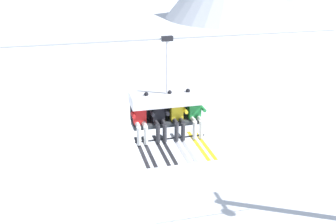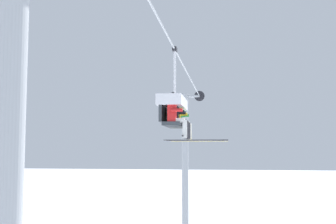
{
  "view_description": "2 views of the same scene",
  "coord_description": "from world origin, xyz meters",
  "views": [
    {
      "loc": [
        -3.38,
        -10.65,
        10.52
      ],
      "look_at": [
        -0.89,
        -0.81,
        6.47
      ],
      "focal_mm": 45.0,
      "sensor_mm": 36.0,
      "label": 1
    },
    {
      "loc": [
        -12.81,
        -2.28,
        5.51
      ],
      "look_at": [
        -1.1,
        -0.63,
        6.55
      ],
      "focal_mm": 45.0,
      "sensor_mm": 36.0,
      "label": 2
    }
  ],
  "objects": [
    {
      "name": "skier_black",
      "position": [
        -1.15,
        -0.95,
        6.39
      ],
      "size": [
        0.46,
        1.7,
        1.23
      ],
      "color": "black"
    },
    {
      "name": "skier_green",
      "position": [
        -0.17,
        -0.94,
        6.42
      ],
      "size": [
        0.48,
        1.7,
        1.34
      ],
      "color": "#23843D"
    },
    {
      "name": "chairlift_chair",
      "position": [
        -0.91,
        -0.73,
        6.7
      ],
      "size": [
        1.89,
        0.74,
        2.62
      ],
      "color": "#33383D"
    },
    {
      "name": "skier_yellow",
      "position": [
        -0.66,
        -0.94,
        6.42
      ],
      "size": [
        0.48,
        1.7,
        1.34
      ],
      "color": "yellow"
    },
    {
      "name": "lift_cable",
      "position": [
        0.67,
        -0.8,
        8.39
      ],
      "size": [
        20.7,
        0.05,
        0.05
      ],
      "color": "#9EA3A8"
    },
    {
      "name": "lift_tower_far",
      "position": [
        10.02,
        -0.02,
        4.5
      ],
      "size": [
        0.36,
        1.88,
        8.67
      ],
      "color": "#9EA3A8",
      "rests_on": "ground_plane"
    },
    {
      "name": "skier_red",
      "position": [
        -1.64,
        -0.94,
        6.42
      ],
      "size": [
        0.48,
        1.7,
        1.34
      ],
      "color": "red"
    }
  ]
}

